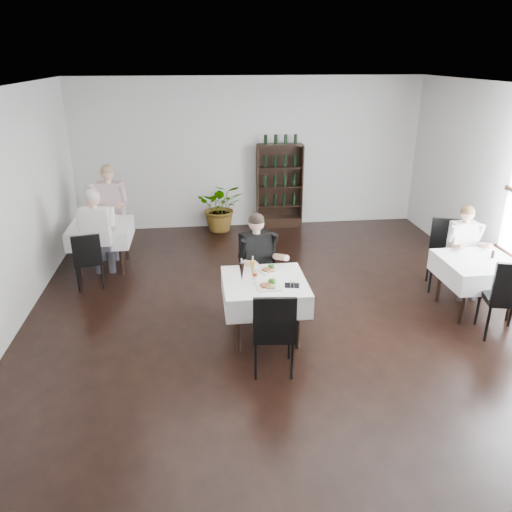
{
  "coord_description": "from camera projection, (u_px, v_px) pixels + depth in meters",
  "views": [
    {
      "loc": [
        -1.08,
        -5.56,
        3.37
      ],
      "look_at": [
        -0.38,
        0.2,
        1.02
      ],
      "focal_mm": 35.0,
      "sensor_mm": 36.0,
      "label": 1
    }
  ],
  "objects": [
    {
      "name": "room_shell",
      "position": [
        290.0,
        224.0,
        5.94
      ],
      "size": [
        9.0,
        9.0,
        9.0
      ],
      "color": "black",
      "rests_on": "ground"
    },
    {
      "name": "wine_shelf",
      "position": [
        280.0,
        187.0,
        10.22
      ],
      "size": [
        0.9,
        0.28,
        1.75
      ],
      "color": "black",
      "rests_on": "ground"
    },
    {
      "name": "main_table",
      "position": [
        264.0,
        291.0,
        6.24
      ],
      "size": [
        1.03,
        1.03,
        0.77
      ],
      "color": "black",
      "rests_on": "ground"
    },
    {
      "name": "left_table",
      "position": [
        101.0,
        233.0,
        8.27
      ],
      "size": [
        0.98,
        0.98,
        0.77
      ],
      "color": "black",
      "rests_on": "ground"
    },
    {
      "name": "right_table",
      "position": [
        478.0,
        270.0,
        6.85
      ],
      "size": [
        0.98,
        0.98,
        0.77
      ],
      "color": "black",
      "rests_on": "ground"
    },
    {
      "name": "potted_tree",
      "position": [
        221.0,
        207.0,
        10.11
      ],
      "size": [
        0.97,
        0.86,
        1.0
      ],
      "primitive_type": "imported",
      "rotation": [
        0.0,
        0.0,
        -0.09
      ],
      "color": "#27531C",
      "rests_on": "ground"
    },
    {
      "name": "main_chair_far",
      "position": [
        258.0,
        272.0,
        6.95
      ],
      "size": [
        0.56,
        0.57,
        0.97
      ],
      "color": "black",
      "rests_on": "ground"
    },
    {
      "name": "main_chair_near",
      "position": [
        274.0,
        328.0,
        5.47
      ],
      "size": [
        0.51,
        0.51,
        1.02
      ],
      "color": "black",
      "rests_on": "ground"
    },
    {
      "name": "left_chair_far",
      "position": [
        103.0,
        218.0,
        8.9
      ],
      "size": [
        0.7,
        0.7,
        1.16
      ],
      "color": "black",
      "rests_on": "ground"
    },
    {
      "name": "left_chair_near",
      "position": [
        88.0,
        257.0,
        7.56
      ],
      "size": [
        0.49,
        0.5,
        0.9
      ],
      "color": "black",
      "rests_on": "ground"
    },
    {
      "name": "right_chair_far",
      "position": [
        446.0,
        250.0,
        7.61
      ],
      "size": [
        0.62,
        0.62,
        1.06
      ],
      "color": "black",
      "rests_on": "ground"
    },
    {
      "name": "right_chair_near",
      "position": [
        508.0,
        294.0,
        6.18
      ],
      "size": [
        0.6,
        0.6,
        1.08
      ],
      "color": "black",
      "rests_on": "ground"
    },
    {
      "name": "diner_main",
      "position": [
        259.0,
        258.0,
        6.67
      ],
      "size": [
        0.64,
        0.68,
        1.45
      ],
      "color": "#404047",
      "rests_on": "ground"
    },
    {
      "name": "diner_left_far",
      "position": [
        109.0,
        204.0,
        8.75
      ],
      "size": [
        0.64,
        0.66,
        1.61
      ],
      "color": "#404047",
      "rests_on": "ground"
    },
    {
      "name": "diner_left_near",
      "position": [
        97.0,
        228.0,
        7.7
      ],
      "size": [
        0.57,
        0.56,
        1.52
      ],
      "color": "#404047",
      "rests_on": "ground"
    },
    {
      "name": "diner_right_far",
      "position": [
        465.0,
        244.0,
        7.33
      ],
      "size": [
        0.51,
        0.51,
        1.35
      ],
      "color": "#404047",
      "rests_on": "ground"
    },
    {
      "name": "plate_far",
      "position": [
        269.0,
        270.0,
        6.45
      ],
      "size": [
        0.32,
        0.32,
        0.08
      ],
      "color": "white",
      "rests_on": "main_table"
    },
    {
      "name": "plate_near",
      "position": [
        269.0,
        285.0,
        6.0
      ],
      "size": [
        0.3,
        0.3,
        0.09
      ],
      "color": "white",
      "rests_on": "main_table"
    },
    {
      "name": "pilsner_dark",
      "position": [
        242.0,
        272.0,
        6.11
      ],
      "size": [
        0.07,
        0.07,
        0.3
      ],
      "color": "black",
      "rests_on": "main_table"
    },
    {
      "name": "pilsner_lager",
      "position": [
        253.0,
        270.0,
        6.16
      ],
      "size": [
        0.07,
        0.07,
        0.31
      ],
      "color": "gold",
      "rests_on": "main_table"
    },
    {
      "name": "coke_bottle",
      "position": [
        255.0,
        273.0,
        6.17
      ],
      "size": [
        0.06,
        0.06,
        0.22
      ],
      "color": "silver",
      "rests_on": "main_table"
    },
    {
      "name": "napkin_cutlery",
      "position": [
        292.0,
        285.0,
        6.04
      ],
      "size": [
        0.2,
        0.2,
        0.02
      ],
      "color": "black",
      "rests_on": "main_table"
    },
    {
      "name": "pepper_mill",
      "position": [
        493.0,
        254.0,
        6.84
      ],
      "size": [
        0.05,
        0.05,
        0.1
      ],
      "primitive_type": "cylinder",
      "rotation": [
        0.0,
        0.0,
        -0.16
      ],
      "color": "black",
      "rests_on": "right_table"
    }
  ]
}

